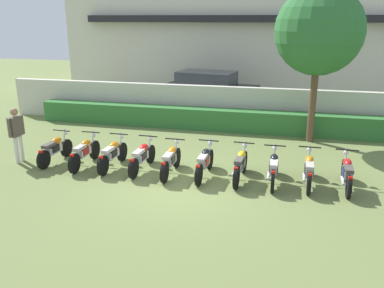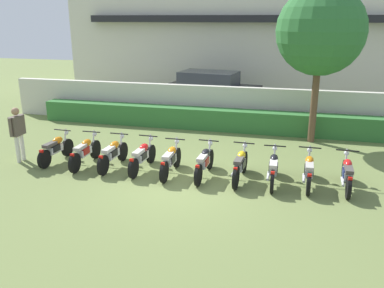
# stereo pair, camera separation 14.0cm
# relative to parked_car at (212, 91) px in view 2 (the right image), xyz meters

# --- Properties ---
(ground) EXTENTS (60.00, 60.00, 0.00)m
(ground) POSITION_rel_parked_car_xyz_m (1.15, -9.40, -0.94)
(ground) COLOR olive
(building) EXTENTS (20.49, 6.50, 8.16)m
(building) POSITION_rel_parked_car_xyz_m (1.15, 5.82, 3.14)
(building) COLOR beige
(building) RESTS_ON ground
(compound_wall) EXTENTS (19.46, 0.30, 1.67)m
(compound_wall) POSITION_rel_parked_car_xyz_m (1.15, -2.85, -0.10)
(compound_wall) COLOR beige
(compound_wall) RESTS_ON ground
(hedge_row) EXTENTS (15.57, 0.70, 0.85)m
(hedge_row) POSITION_rel_parked_car_xyz_m (1.15, -3.55, -0.51)
(hedge_row) COLOR #337033
(hedge_row) RESTS_ON ground
(parked_car) EXTENTS (4.71, 2.59, 1.89)m
(parked_car) POSITION_rel_parked_car_xyz_m (0.00, 0.00, 0.00)
(parked_car) COLOR black
(parked_car) RESTS_ON ground
(tree_near_inspector) EXTENTS (3.04, 3.04, 5.46)m
(tree_near_inspector) POSITION_rel_parked_car_xyz_m (4.65, -4.31, 2.99)
(tree_near_inspector) COLOR brown
(tree_near_inspector) RESTS_ON ground
(motorcycle_in_row_0) EXTENTS (0.60, 1.78, 0.95)m
(motorcycle_in_row_0) POSITION_rel_parked_car_xyz_m (-3.21, -8.60, -0.50)
(motorcycle_in_row_0) COLOR black
(motorcycle_in_row_0) RESTS_ON ground
(motorcycle_in_row_1) EXTENTS (0.60, 1.93, 0.96)m
(motorcycle_in_row_1) POSITION_rel_parked_car_xyz_m (-2.17, -8.64, -0.49)
(motorcycle_in_row_1) COLOR black
(motorcycle_in_row_1) RESTS_ON ground
(motorcycle_in_row_2) EXTENTS (0.60, 1.90, 0.96)m
(motorcycle_in_row_2) POSITION_rel_parked_car_xyz_m (-1.25, -8.62, -0.49)
(motorcycle_in_row_2) COLOR black
(motorcycle_in_row_2) RESTS_ON ground
(motorcycle_in_row_3) EXTENTS (0.60, 1.92, 0.95)m
(motorcycle_in_row_3) POSITION_rel_parked_car_xyz_m (-0.30, -8.61, -0.49)
(motorcycle_in_row_3) COLOR black
(motorcycle_in_row_3) RESTS_ON ground
(motorcycle_in_row_4) EXTENTS (0.60, 1.87, 0.96)m
(motorcycle_in_row_4) POSITION_rel_parked_car_xyz_m (0.61, -8.72, -0.49)
(motorcycle_in_row_4) COLOR black
(motorcycle_in_row_4) RESTS_ON ground
(motorcycle_in_row_5) EXTENTS (0.60, 1.94, 0.96)m
(motorcycle_in_row_5) POSITION_rel_parked_car_xyz_m (1.60, -8.66, -0.49)
(motorcycle_in_row_5) COLOR black
(motorcycle_in_row_5) RESTS_ON ground
(motorcycle_in_row_6) EXTENTS (0.60, 1.91, 0.98)m
(motorcycle_in_row_6) POSITION_rel_parked_car_xyz_m (2.62, -8.66, -0.48)
(motorcycle_in_row_6) COLOR black
(motorcycle_in_row_6) RESTS_ON ground
(motorcycle_in_row_7) EXTENTS (0.60, 1.87, 0.96)m
(motorcycle_in_row_7) POSITION_rel_parked_car_xyz_m (3.53, -8.67, -0.49)
(motorcycle_in_row_7) COLOR black
(motorcycle_in_row_7) RESTS_ON ground
(motorcycle_in_row_8) EXTENTS (0.60, 1.89, 0.95)m
(motorcycle_in_row_8) POSITION_rel_parked_car_xyz_m (4.46, -8.58, -0.49)
(motorcycle_in_row_8) COLOR black
(motorcycle_in_row_8) RESTS_ON ground
(motorcycle_in_row_9) EXTENTS (0.60, 1.85, 0.95)m
(motorcycle_in_row_9) POSITION_rel_parked_car_xyz_m (5.44, -8.58, -0.49)
(motorcycle_in_row_9) COLOR black
(motorcycle_in_row_9) RESTS_ON ground
(inspector_person) EXTENTS (0.23, 0.69, 1.74)m
(inspector_person) POSITION_rel_parked_car_xyz_m (-4.34, -8.81, 0.10)
(inspector_person) COLOR silver
(inspector_person) RESTS_ON ground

